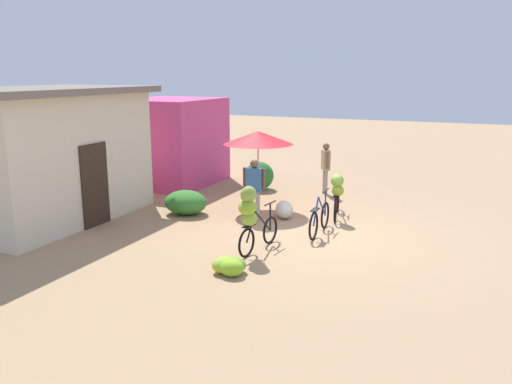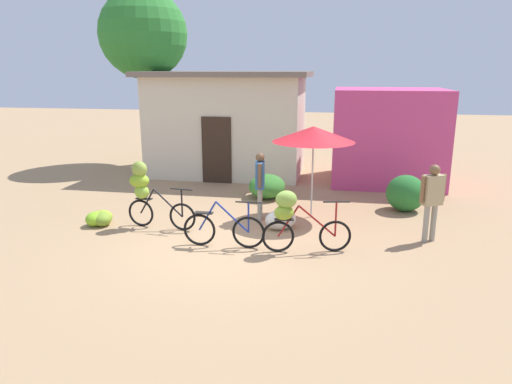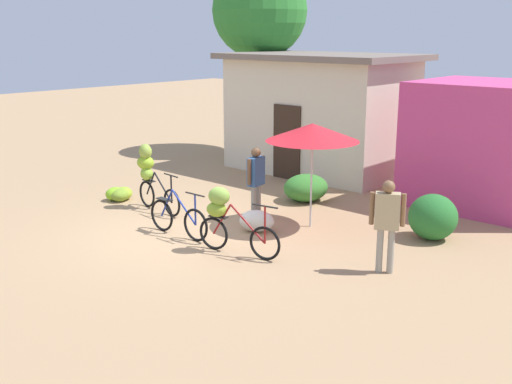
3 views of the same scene
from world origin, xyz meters
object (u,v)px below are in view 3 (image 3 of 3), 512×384
object	(u,v)px
tree_behind_building	(260,12)
market_umbrella	(312,132)
shop_pink	(490,145)
bicycle_near_pile	(178,219)
banana_pile_on_ground	(120,194)
person_vendor	(256,176)
person_bystander	(387,217)
produce_sack	(257,221)
building_low	(320,112)
bicycle_center_loaded	(226,214)
bicycle_leftmost	(149,172)

from	to	relation	value
tree_behind_building	market_umbrella	world-z (taller)	tree_behind_building
shop_pink	bicycle_near_pile	xyz separation A→B (m)	(-3.54, -6.25, -1.05)
shop_pink	market_umbrella	bearing A→B (deg)	-116.30
banana_pile_on_ground	bicycle_near_pile	bearing A→B (deg)	-14.77
person_vendor	person_bystander	bearing A→B (deg)	-12.44
produce_sack	person_bystander	xyz separation A→B (m)	(3.02, -0.20, 0.74)
bicycle_near_pile	person_bystander	xyz separation A→B (m)	(3.98, 1.03, 0.60)
bicycle_near_pile	tree_behind_building	bearing A→B (deg)	121.51
building_low	bicycle_near_pile	bearing A→B (deg)	-77.20
shop_pink	banana_pile_on_ground	bearing A→B (deg)	-140.36
building_low	bicycle_near_pile	world-z (taller)	building_low
bicycle_near_pile	person_vendor	distance (m)	1.95
shop_pink	produce_sack	size ratio (longest dim) A/B	4.57
bicycle_near_pile	person_vendor	size ratio (longest dim) A/B	1.04
tree_behind_building	bicycle_center_loaded	distance (m)	10.49
bicycle_leftmost	tree_behind_building	bearing A→B (deg)	112.10
building_low	bicycle_near_pile	size ratio (longest dim) A/B	3.28
building_low	banana_pile_on_ground	xyz separation A→B (m)	(-1.53, -5.81, -1.51)
shop_pink	bicycle_near_pile	bearing A→B (deg)	-119.55
produce_sack	market_umbrella	bearing A→B (deg)	59.02
shop_pink	banana_pile_on_ground	xyz separation A→B (m)	(-6.58, -5.45, -1.25)
produce_sack	banana_pile_on_ground	bearing A→B (deg)	-173.93
building_low	produce_sack	xyz separation A→B (m)	(2.46, -5.39, -1.45)
produce_sack	bicycle_center_loaded	bearing A→B (deg)	-72.80
bicycle_leftmost	bicycle_near_pile	size ratio (longest dim) A/B	0.99
market_umbrella	banana_pile_on_ground	distance (m)	5.12
market_umbrella	bicycle_leftmost	distance (m)	3.89
bicycle_near_pile	bicycle_center_loaded	world-z (taller)	bicycle_center_loaded
bicycle_near_pile	produce_sack	bearing A→B (deg)	52.09
banana_pile_on_ground	produce_sack	bearing A→B (deg)	6.07
shop_pink	person_vendor	xyz separation A→B (m)	(-3.15, -4.43, -0.45)
building_low	market_umbrella	size ratio (longest dim) A/B	2.50
bicycle_near_pile	bicycle_center_loaded	size ratio (longest dim) A/B	0.97
tree_behind_building	produce_sack	world-z (taller)	tree_behind_building
building_low	bicycle_center_loaded	world-z (taller)	building_low
market_umbrella	bicycle_near_pile	xyz separation A→B (m)	(-1.55, -2.21, -1.60)
shop_pink	person_bystander	size ratio (longest dim) A/B	2.04
bicycle_leftmost	bicycle_center_loaded	bearing A→B (deg)	-15.30
tree_behind_building	person_bystander	xyz separation A→B (m)	(8.67, -6.62, -3.54)
bicycle_leftmost	building_low	bearing A→B (deg)	85.74
building_low	bicycle_near_pile	distance (m)	6.91
market_umbrella	bicycle_center_loaded	bearing A→B (deg)	-95.09
shop_pink	banana_pile_on_ground	world-z (taller)	shop_pink
bicycle_leftmost	bicycle_near_pile	world-z (taller)	bicycle_leftmost
building_low	market_umbrella	distance (m)	5.36
building_low	produce_sack	bearing A→B (deg)	-65.50
market_umbrella	person_vendor	bearing A→B (deg)	-161.08
building_low	person_bystander	world-z (taller)	building_low
bicycle_leftmost	bicycle_center_loaded	xyz separation A→B (m)	(3.28, -0.90, -0.14)
banana_pile_on_ground	person_bystander	world-z (taller)	person_bystander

